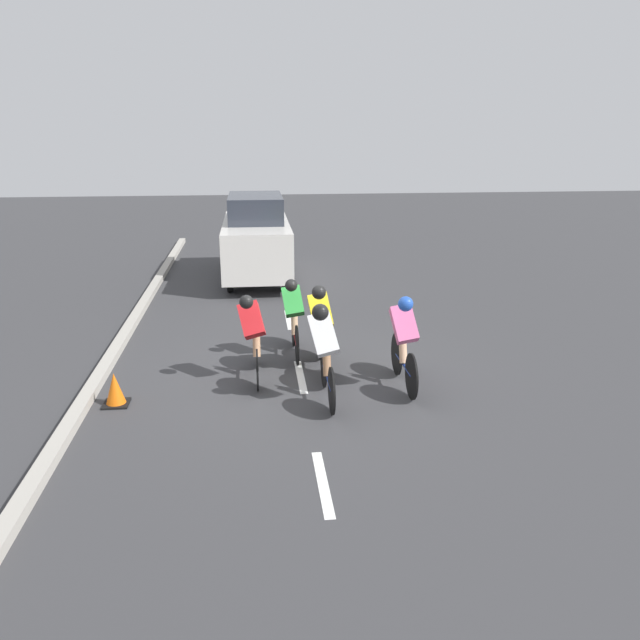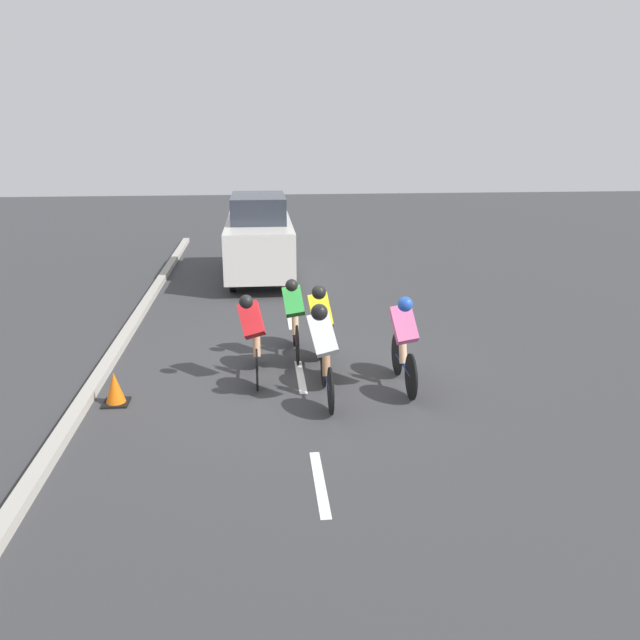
{
  "view_description": "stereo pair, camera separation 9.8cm",
  "coord_description": "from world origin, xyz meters",
  "px_view_note": "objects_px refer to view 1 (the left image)",
  "views": [
    {
      "loc": [
        0.7,
        9.44,
        3.82
      ],
      "look_at": [
        -0.32,
        0.08,
        0.95
      ],
      "focal_mm": 35.0,
      "sensor_mm": 36.0,
      "label": 1
    },
    {
      "loc": [
        0.6,
        9.45,
        3.82
      ],
      "look_at": [
        -0.32,
        0.08,
        0.95
      ],
      "focal_mm": 35.0,
      "sensor_mm": 36.0,
      "label": 2
    }
  ],
  "objects_px": {
    "cyclist_pink": "(404,339)",
    "cyclist_white": "(325,348)",
    "cyclist_green": "(294,315)",
    "cyclist_red": "(253,334)",
    "support_car": "(256,238)",
    "traffic_cone": "(115,390)",
    "cyclist_yellow": "(321,324)"
  },
  "relations": [
    {
      "from": "cyclist_white",
      "to": "support_car",
      "type": "xyz_separation_m",
      "value": [
        0.88,
        -8.17,
        0.27
      ]
    },
    {
      "from": "cyclist_yellow",
      "to": "cyclist_pink",
      "type": "xyz_separation_m",
      "value": [
        -1.17,
        0.87,
        -0.0
      ]
    },
    {
      "from": "cyclist_green",
      "to": "traffic_cone",
      "type": "height_order",
      "value": "cyclist_green"
    },
    {
      "from": "cyclist_green",
      "to": "cyclist_red",
      "type": "relative_size",
      "value": 1.0
    },
    {
      "from": "cyclist_red",
      "to": "support_car",
      "type": "height_order",
      "value": "support_car"
    },
    {
      "from": "cyclist_red",
      "to": "support_car",
      "type": "bearing_deg",
      "value": -91.05
    },
    {
      "from": "cyclist_white",
      "to": "support_car",
      "type": "relative_size",
      "value": 0.37
    },
    {
      "from": "cyclist_green",
      "to": "support_car",
      "type": "height_order",
      "value": "support_car"
    },
    {
      "from": "cyclist_green",
      "to": "cyclist_red",
      "type": "height_order",
      "value": "cyclist_red"
    },
    {
      "from": "cyclist_red",
      "to": "cyclist_white",
      "type": "distance_m",
      "value": 1.41
    },
    {
      "from": "cyclist_white",
      "to": "cyclist_pink",
      "type": "bearing_deg",
      "value": -163.01
    },
    {
      "from": "cyclist_pink",
      "to": "support_car",
      "type": "xyz_separation_m",
      "value": [
        2.14,
        -7.78,
        0.3
      ]
    },
    {
      "from": "cyclist_red",
      "to": "traffic_cone",
      "type": "relative_size",
      "value": 3.39
    },
    {
      "from": "cyclist_green",
      "to": "traffic_cone",
      "type": "distance_m",
      "value": 3.27
    },
    {
      "from": "cyclist_red",
      "to": "traffic_cone",
      "type": "bearing_deg",
      "value": 20.56
    },
    {
      "from": "support_car",
      "to": "traffic_cone",
      "type": "relative_size",
      "value": 9.17
    },
    {
      "from": "cyclist_yellow",
      "to": "cyclist_red",
      "type": "xyz_separation_m",
      "value": [
        1.1,
        0.29,
        -0.03
      ]
    },
    {
      "from": "cyclist_green",
      "to": "cyclist_pink",
      "type": "xyz_separation_m",
      "value": [
        -1.57,
        1.59,
        0.05
      ]
    },
    {
      "from": "cyclist_white",
      "to": "cyclist_green",
      "type": "bearing_deg",
      "value": -80.97
    },
    {
      "from": "cyclist_yellow",
      "to": "traffic_cone",
      "type": "xyz_separation_m",
      "value": [
        3.11,
        1.04,
        -0.57
      ]
    },
    {
      "from": "cyclist_red",
      "to": "support_car",
      "type": "relative_size",
      "value": 0.37
    },
    {
      "from": "cyclist_yellow",
      "to": "cyclist_pink",
      "type": "height_order",
      "value": "cyclist_pink"
    },
    {
      "from": "cyclist_pink",
      "to": "support_car",
      "type": "relative_size",
      "value": 0.37
    },
    {
      "from": "cyclist_white",
      "to": "cyclist_red",
      "type": "bearing_deg",
      "value": -43.67
    },
    {
      "from": "cyclist_red",
      "to": "traffic_cone",
      "type": "xyz_separation_m",
      "value": [
        2.01,
        0.75,
        -0.53
      ]
    },
    {
      "from": "support_car",
      "to": "traffic_cone",
      "type": "height_order",
      "value": "support_car"
    },
    {
      "from": "cyclist_pink",
      "to": "cyclist_white",
      "type": "distance_m",
      "value": 1.31
    },
    {
      "from": "cyclist_yellow",
      "to": "cyclist_white",
      "type": "distance_m",
      "value": 1.26
    },
    {
      "from": "cyclist_pink",
      "to": "cyclist_white",
      "type": "relative_size",
      "value": 1.01
    },
    {
      "from": "cyclist_pink",
      "to": "support_car",
      "type": "bearing_deg",
      "value": -74.63
    },
    {
      "from": "cyclist_yellow",
      "to": "cyclist_green",
      "type": "relative_size",
      "value": 0.96
    },
    {
      "from": "cyclist_pink",
      "to": "cyclist_white",
      "type": "height_order",
      "value": "cyclist_white"
    }
  ]
}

